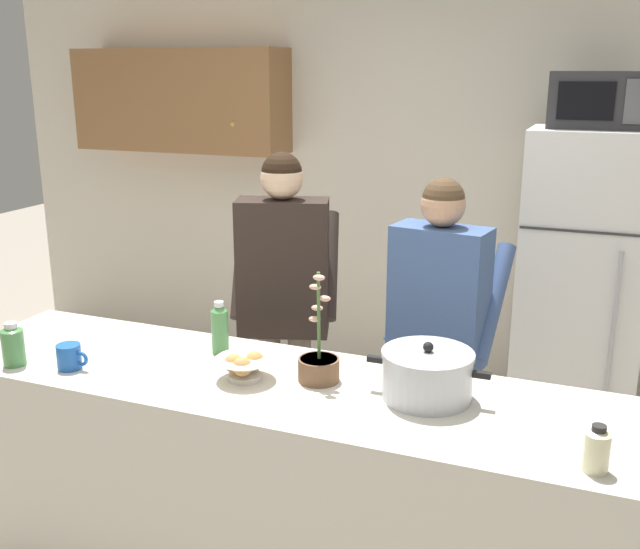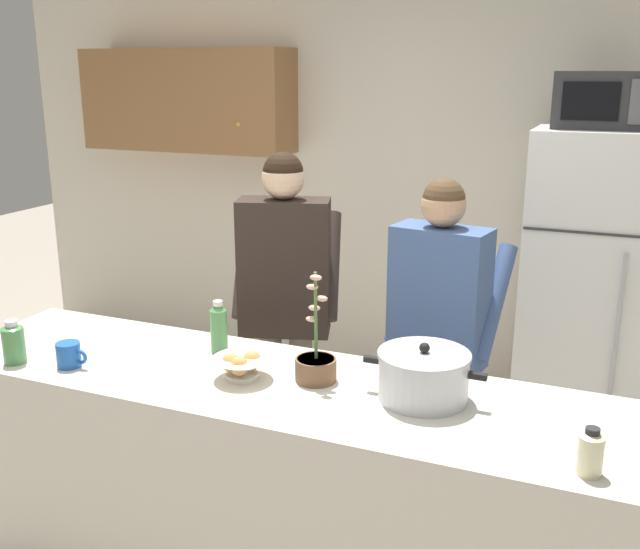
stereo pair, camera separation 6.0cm
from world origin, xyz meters
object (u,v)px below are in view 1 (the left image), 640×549
(bottle_near_edge, at_px, (220,328))
(bottle_mid_counter, at_px, (597,449))
(person_near_pot, at_px, (284,285))
(potted_orchid, at_px, (319,364))
(person_by_sink, at_px, (439,317))
(bread_bowl, at_px, (244,366))
(bottle_far_corner, at_px, (13,344))
(coffee_mug, at_px, (70,357))
(cooking_pot, at_px, (427,375))
(microwave, at_px, (600,100))
(refrigerator, at_px, (581,288))

(bottle_near_edge, height_order, bottle_mid_counter, bottle_near_edge)
(person_near_pot, distance_m, potted_orchid, 0.84)
(person_by_sink, distance_m, bread_bowl, 0.94)
(bottle_far_corner, bearing_deg, coffee_mug, 12.58)
(cooking_pot, xyz_separation_m, coffee_mug, (-1.30, -0.25, -0.04))
(bottle_near_edge, height_order, potted_orchid, potted_orchid)
(bottle_mid_counter, bearing_deg, potted_orchid, 163.14)
(microwave, distance_m, cooking_pot, 2.01)
(refrigerator, height_order, coffee_mug, refrigerator)
(person_by_sink, bearing_deg, bread_bowl, -124.74)
(bread_bowl, xyz_separation_m, potted_orchid, (0.25, 0.09, 0.01))
(person_near_pot, relative_size, potted_orchid, 4.05)
(potted_orchid, bearing_deg, bread_bowl, -160.27)
(bottle_near_edge, bearing_deg, microwave, 52.24)
(microwave, bearing_deg, bottle_near_edge, -127.76)
(microwave, height_order, bread_bowl, microwave)
(coffee_mug, bearing_deg, person_near_pot, 64.67)
(microwave, relative_size, cooking_pot, 1.13)
(cooking_pot, bearing_deg, coffee_mug, -169.31)
(refrigerator, height_order, person_by_sink, refrigerator)
(microwave, distance_m, bottle_mid_counter, 2.23)
(person_near_pot, relative_size, bottle_far_corner, 9.76)
(refrigerator, relative_size, bottle_mid_counter, 12.22)
(bottle_far_corner, bearing_deg, bottle_near_edge, 30.86)
(cooking_pot, relative_size, bottle_near_edge, 2.00)
(bread_bowl, height_order, potted_orchid, potted_orchid)
(person_near_pot, relative_size, bottle_mid_counter, 11.76)
(refrigerator, xyz_separation_m, person_near_pot, (-1.28, -1.08, 0.17))
(bread_bowl, bearing_deg, bottle_far_corner, -167.02)
(person_by_sink, relative_size, bread_bowl, 7.26)
(person_by_sink, bearing_deg, cooking_pot, -80.68)
(refrigerator, distance_m, microwave, 1.00)
(microwave, xyz_separation_m, person_by_sink, (-0.54, -1.08, -0.88))
(refrigerator, relative_size, potted_orchid, 4.20)
(person_near_pot, bearing_deg, bread_bowl, -75.59)
(coffee_mug, distance_m, bottle_near_edge, 0.57)
(bottle_near_edge, bearing_deg, person_near_pot, 89.68)
(microwave, bearing_deg, person_near_pot, -140.42)
(coffee_mug, bearing_deg, potted_orchid, 15.01)
(microwave, height_order, bottle_near_edge, microwave)
(microwave, distance_m, person_by_sink, 1.50)
(refrigerator, bearing_deg, person_near_pot, -139.85)
(person_near_pot, distance_m, cooking_pot, 1.11)
(bottle_near_edge, relative_size, potted_orchid, 0.52)
(refrigerator, bearing_deg, bread_bowl, -119.84)
(bread_bowl, bearing_deg, potted_orchid, 19.73)
(microwave, relative_size, bottle_far_corner, 2.83)
(person_by_sink, height_order, bottle_near_edge, person_by_sink)
(coffee_mug, relative_size, bread_bowl, 0.60)
(bread_bowl, xyz_separation_m, bottle_far_corner, (-0.88, -0.20, 0.03))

